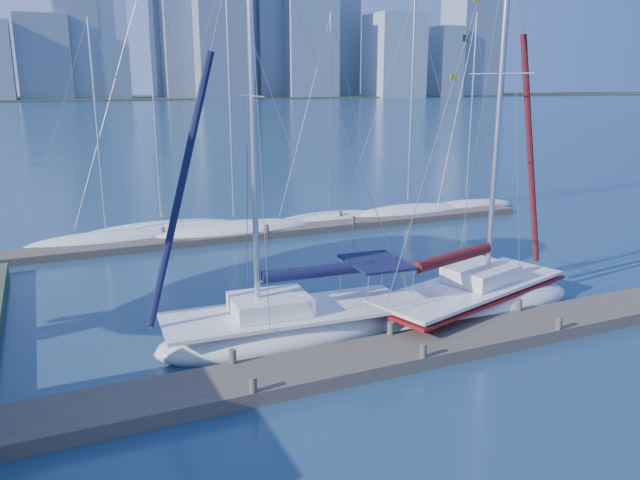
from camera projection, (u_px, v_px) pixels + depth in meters
name	position (u px, v px, depth m)	size (l,w,h in m)	color
ground	(406.00, 358.00, 18.42)	(700.00, 700.00, 0.00)	navy
near_dock	(406.00, 351.00, 18.37)	(26.00, 2.00, 0.40)	#494035
far_dock	(280.00, 231.00, 33.33)	(30.00, 1.80, 0.36)	#494035
far_shore	(56.00, 99.00, 301.63)	(800.00, 100.00, 1.50)	#38472D
sailboat_navy	(288.00, 308.00, 19.44)	(8.50, 3.20, 13.47)	white
sailboat_maroon	(471.00, 281.00, 21.81)	(9.02, 5.15, 14.65)	white
bg_boat_0	(107.00, 241.00, 31.02)	(7.94, 4.94, 11.11)	white
bg_boat_1	(162.00, 231.00, 32.91)	(9.07, 3.88, 13.59)	white
bg_boat_2	(235.00, 231.00, 32.92)	(8.89, 5.60, 13.63)	white
bg_boat_3	(330.00, 219.00, 36.03)	(7.15, 3.28, 11.82)	white
bg_boat_4	(408.00, 212.00, 37.64)	(8.12, 3.55, 12.87)	white
bg_boat_5	(466.00, 207.00, 39.56)	(7.18, 4.66, 12.19)	white
skyline	(96.00, 20.00, 274.23)	(502.31, 51.31, 120.46)	gray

